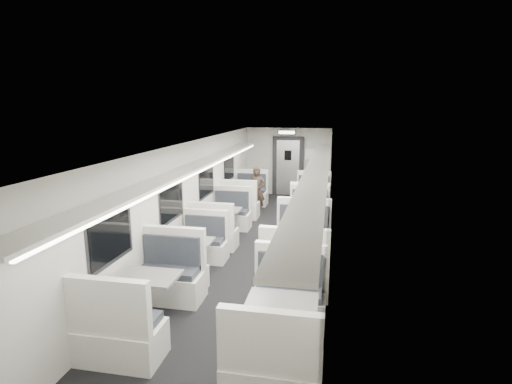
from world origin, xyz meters
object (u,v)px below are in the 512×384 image
at_px(booth_right_c, 299,253).
at_px(passenger, 257,191).
at_px(booth_right_a, 312,202).
at_px(vestibule_door, 288,167).
at_px(booth_left_d, 148,300).
at_px(booth_right_b, 307,222).
at_px(exit_sign, 287,132).
at_px(booth_left_a, 246,199).
at_px(booth_right_d, 282,327).
at_px(booth_left_c, 192,257).
at_px(booth_left_b, 223,223).

relative_size(booth_right_c, passenger, 1.65).
bearing_deg(booth_right_a, vestibule_door, 111.58).
relative_size(booth_left_d, booth_right_b, 1.06).
distance_m(booth_left_d, exit_sign, 8.88).
relative_size(booth_left_a, vestibule_door, 1.01).
distance_m(booth_right_a, exit_sign, 2.96).
bearing_deg(booth_left_a, exit_sign, 62.71).
bearing_deg(booth_left_a, passenger, -40.42).
relative_size(booth_left_d, passenger, 1.57).
xyz_separation_m(booth_right_d, passenger, (-1.60, 6.68, 0.32)).
bearing_deg(booth_left_c, booth_left_b, 90.00).
xyz_separation_m(booth_left_a, booth_right_b, (2.00, -2.15, -0.00)).
relative_size(booth_right_c, exit_sign, 3.75).
distance_m(booth_right_a, booth_right_d, 6.92).
height_order(booth_left_d, booth_right_d, booth_left_d).
relative_size(booth_right_b, vestibule_door, 1.00).
height_order(booth_right_a, booth_right_d, booth_right_d).
height_order(booth_left_b, vestibule_door, vestibule_door).
relative_size(booth_left_b, exit_sign, 3.31).
relative_size(booth_left_a, booth_right_b, 1.01).
bearing_deg(vestibule_door, booth_left_b, -101.26).
bearing_deg(booth_left_a, booth_right_d, -74.10).
xyz_separation_m(booth_left_b, booth_right_c, (2.00, -1.83, 0.05)).
bearing_deg(booth_right_a, passenger, -171.49).
bearing_deg(booth_right_b, vestibule_door, 102.32).
xyz_separation_m(booth_left_d, booth_right_d, (2.00, -0.34, -0.01)).
bearing_deg(vestibule_door, booth_left_a, -112.40).
relative_size(booth_left_a, booth_right_a, 0.98).
relative_size(booth_left_b, booth_right_a, 0.95).
bearing_deg(booth_right_b, booth_left_c, -126.91).
height_order(booth_left_a, booth_right_c, booth_right_c).
distance_m(booth_left_c, booth_right_b, 3.33).
relative_size(booth_left_a, booth_right_c, 0.91).
height_order(booth_left_d, booth_right_a, booth_left_d).
xyz_separation_m(booth_right_a, passenger, (-1.60, -0.24, 0.32)).
bearing_deg(booth_left_a, booth_left_c, -90.00).
bearing_deg(booth_left_a, booth_right_c, -65.67).
distance_m(booth_left_b, booth_left_d, 4.08).
bearing_deg(booth_left_c, booth_right_a, 67.00).
distance_m(booth_left_d, vestibule_door, 9.18).
relative_size(booth_left_c, passenger, 1.38).
bearing_deg(booth_right_d, booth_left_d, 170.27).
bearing_deg(booth_left_c, booth_right_b, 53.09).
bearing_deg(booth_left_b, booth_right_d, -65.68).
height_order(booth_left_d, booth_right_c, booth_right_c).
height_order(booth_left_a, booth_right_d, booth_right_d).
bearing_deg(booth_left_d, booth_right_d, -9.73).
relative_size(booth_left_a, exit_sign, 3.42).
bearing_deg(booth_left_a, booth_left_d, -90.00).
bearing_deg(booth_left_c, booth_right_d, -47.81).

